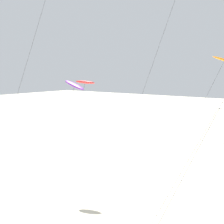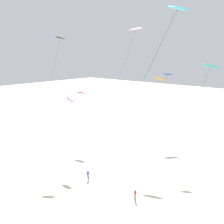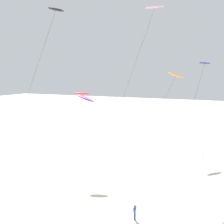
{
  "view_description": "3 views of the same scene",
  "coord_description": "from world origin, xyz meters",
  "px_view_note": "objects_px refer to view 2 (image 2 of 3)",
  "views": [
    {
      "loc": [
        17.74,
        -17.14,
        13.45
      ],
      "look_at": [
        -0.99,
        7.95,
        9.16
      ],
      "focal_mm": 49.46,
      "sensor_mm": 36.0,
      "label": 1
    },
    {
      "loc": [
        25.33,
        -17.21,
        19.09
      ],
      "look_at": [
        2.57,
        9.89,
        9.27
      ],
      "focal_mm": 30.29,
      "sensor_mm": 36.0,
      "label": 2
    },
    {
      "loc": [
        11.58,
        -20.61,
        14.71
      ],
      "look_at": [
        -0.54,
        7.79,
        9.93
      ],
      "focal_mm": 38.13,
      "sensor_mm": 36.0,
      "label": 3
    }
  ],
  "objects_px": {
    "kite_flyer_nearest": "(135,194)",
    "kite_white": "(126,123)",
    "kite_red": "(81,93)",
    "kite_black": "(60,41)",
    "kite_pink": "(135,31)",
    "kite_teal": "(210,67)",
    "kite_flyer_middle": "(88,175)",
    "kite_orange": "(160,79)",
    "kite_cyan": "(173,18)",
    "kite_purple": "(70,100)",
    "kite_navy": "(167,77)"
  },
  "relations": [
    {
      "from": "kite_flyer_nearest",
      "to": "kite_white",
      "type": "bearing_deg",
      "value": 175.46
    },
    {
      "from": "kite_red",
      "to": "kite_black",
      "type": "bearing_deg",
      "value": -114.31
    },
    {
      "from": "kite_black",
      "to": "kite_pink",
      "type": "distance_m",
      "value": 15.25
    },
    {
      "from": "kite_white",
      "to": "kite_pink",
      "type": "height_order",
      "value": "kite_pink"
    },
    {
      "from": "kite_teal",
      "to": "kite_flyer_nearest",
      "type": "height_order",
      "value": "kite_teal"
    },
    {
      "from": "kite_white",
      "to": "kite_red",
      "type": "distance_m",
      "value": 19.93
    },
    {
      "from": "kite_teal",
      "to": "kite_flyer_middle",
      "type": "xyz_separation_m",
      "value": [
        -13.28,
        -12.25,
        -17.12
      ]
    },
    {
      "from": "kite_flyer_nearest",
      "to": "kite_black",
      "type": "bearing_deg",
      "value": 167.99
    },
    {
      "from": "kite_teal",
      "to": "kite_red",
      "type": "xyz_separation_m",
      "value": [
        -24.85,
        -3.01,
        -6.07
      ]
    },
    {
      "from": "kite_white",
      "to": "kite_pink",
      "type": "bearing_deg",
      "value": 121.08
    },
    {
      "from": "kite_orange",
      "to": "kite_white",
      "type": "relative_size",
      "value": 1.34
    },
    {
      "from": "kite_teal",
      "to": "kite_cyan",
      "type": "height_order",
      "value": "kite_cyan"
    },
    {
      "from": "kite_orange",
      "to": "kite_teal",
      "type": "relative_size",
      "value": 0.82
    },
    {
      "from": "kite_red",
      "to": "kite_pink",
      "type": "relative_size",
      "value": 0.48
    },
    {
      "from": "kite_purple",
      "to": "kite_flyer_nearest",
      "type": "bearing_deg",
      "value": -6.64
    },
    {
      "from": "kite_navy",
      "to": "kite_flyer_nearest",
      "type": "distance_m",
      "value": 21.45
    },
    {
      "from": "kite_black",
      "to": "kite_red",
      "type": "relative_size",
      "value": 1.92
    },
    {
      "from": "kite_red",
      "to": "kite_cyan",
      "type": "bearing_deg",
      "value": -20.52
    },
    {
      "from": "kite_white",
      "to": "kite_navy",
      "type": "bearing_deg",
      "value": 95.68
    },
    {
      "from": "kite_teal",
      "to": "kite_orange",
      "type": "bearing_deg",
      "value": 139.53
    },
    {
      "from": "kite_white",
      "to": "kite_cyan",
      "type": "relative_size",
      "value": 0.48
    },
    {
      "from": "kite_teal",
      "to": "kite_navy",
      "type": "height_order",
      "value": "kite_teal"
    },
    {
      "from": "kite_teal",
      "to": "kite_purple",
      "type": "xyz_separation_m",
      "value": [
        -20.53,
        -9.38,
        -6.05
      ]
    },
    {
      "from": "kite_orange",
      "to": "kite_white",
      "type": "xyz_separation_m",
      "value": [
        6.49,
        -22.27,
        -3.68
      ]
    },
    {
      "from": "kite_purple",
      "to": "kite_red",
      "type": "height_order",
      "value": "kite_purple"
    },
    {
      "from": "kite_black",
      "to": "kite_cyan",
      "type": "relative_size",
      "value": 0.98
    },
    {
      "from": "kite_cyan",
      "to": "kite_pink",
      "type": "relative_size",
      "value": 0.95
    },
    {
      "from": "kite_black",
      "to": "kite_purple",
      "type": "xyz_separation_m",
      "value": [
        5.94,
        -2.78,
        -10.75
      ]
    },
    {
      "from": "kite_black",
      "to": "kite_white",
      "type": "bearing_deg",
      "value": -12.7
    },
    {
      "from": "kite_black",
      "to": "kite_navy",
      "type": "height_order",
      "value": "kite_black"
    },
    {
      "from": "kite_navy",
      "to": "kite_flyer_middle",
      "type": "bearing_deg",
      "value": -107.96
    },
    {
      "from": "kite_red",
      "to": "kite_cyan",
      "type": "xyz_separation_m",
      "value": [
        23.93,
        -8.95,
        10.91
      ]
    },
    {
      "from": "kite_pink",
      "to": "kite_white",
      "type": "bearing_deg",
      "value": -58.92
    },
    {
      "from": "kite_flyer_middle",
      "to": "kite_white",
      "type": "bearing_deg",
      "value": 10.11
    },
    {
      "from": "kite_pink",
      "to": "kite_teal",
      "type": "bearing_deg",
      "value": -14.5
    },
    {
      "from": "kite_orange",
      "to": "kite_navy",
      "type": "bearing_deg",
      "value": -56.24
    },
    {
      "from": "kite_white",
      "to": "kite_purple",
      "type": "height_order",
      "value": "kite_purple"
    },
    {
      "from": "kite_black",
      "to": "kite_navy",
      "type": "bearing_deg",
      "value": 29.27
    },
    {
      "from": "kite_orange",
      "to": "kite_flyer_nearest",
      "type": "bearing_deg",
      "value": -69.53
    },
    {
      "from": "kite_purple",
      "to": "kite_navy",
      "type": "relative_size",
      "value": 0.76
    },
    {
      "from": "kite_navy",
      "to": "kite_flyer_middle",
      "type": "xyz_separation_m",
      "value": [
        -5.17,
        -15.94,
        -15.05
      ]
    },
    {
      "from": "kite_cyan",
      "to": "kite_purple",
      "type": "bearing_deg",
      "value": 172.49
    },
    {
      "from": "kite_purple",
      "to": "kite_orange",
      "type": "bearing_deg",
      "value": 70.23
    },
    {
      "from": "kite_navy",
      "to": "kite_black",
      "type": "bearing_deg",
      "value": -150.73
    },
    {
      "from": "kite_black",
      "to": "kite_teal",
      "type": "bearing_deg",
      "value": 14.0
    },
    {
      "from": "kite_white",
      "to": "kite_navy",
      "type": "height_order",
      "value": "kite_navy"
    },
    {
      "from": "kite_red",
      "to": "kite_flyer_nearest",
      "type": "relative_size",
      "value": 7.38
    },
    {
      "from": "kite_white",
      "to": "kite_flyer_middle",
      "type": "distance_m",
      "value": 12.13
    },
    {
      "from": "kite_navy",
      "to": "kite_cyan",
      "type": "xyz_separation_m",
      "value": [
        7.19,
        -15.66,
        6.92
      ]
    },
    {
      "from": "kite_orange",
      "to": "kite_pink",
      "type": "height_order",
      "value": "kite_pink"
    }
  ]
}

